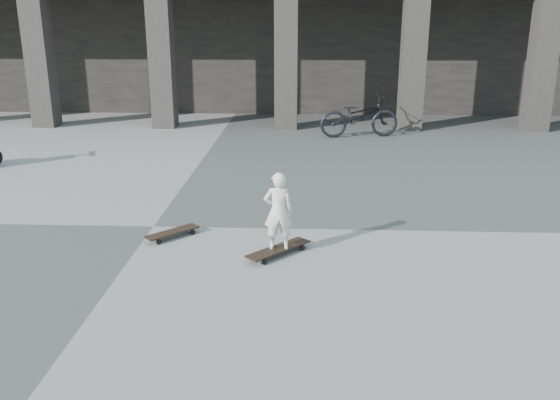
{
  "coord_description": "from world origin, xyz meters",
  "views": [
    {
      "loc": [
        2.42,
        -8.71,
        3.24
      ],
      "look_at": [
        2.04,
        -0.56,
        0.65
      ],
      "focal_mm": 38.0,
      "sensor_mm": 36.0,
      "label": 1
    }
  ],
  "objects_px": {
    "longboard": "(278,250)",
    "child": "(278,211)",
    "bicycle": "(359,116)",
    "skateboard_spare": "(172,233)"
  },
  "relations": [
    {
      "from": "child",
      "to": "bicycle",
      "type": "distance_m",
      "value": 8.55
    },
    {
      "from": "skateboard_spare",
      "to": "child",
      "type": "xyz_separation_m",
      "value": [
        1.63,
        -0.6,
        0.57
      ]
    },
    {
      "from": "longboard",
      "to": "child",
      "type": "bearing_deg",
      "value": -73.26
    },
    {
      "from": "longboard",
      "to": "child",
      "type": "xyz_separation_m",
      "value": [
        0.0,
        -0.0,
        0.57
      ]
    },
    {
      "from": "child",
      "to": "bicycle",
      "type": "relative_size",
      "value": 0.51
    },
    {
      "from": "longboard",
      "to": "skateboard_spare",
      "type": "distance_m",
      "value": 1.73
    },
    {
      "from": "child",
      "to": "bicycle",
      "type": "xyz_separation_m",
      "value": [
        1.78,
        8.36,
        -0.09
      ]
    },
    {
      "from": "skateboard_spare",
      "to": "child",
      "type": "relative_size",
      "value": 0.7
    },
    {
      "from": "child",
      "to": "bicycle",
      "type": "height_order",
      "value": "child"
    },
    {
      "from": "longboard",
      "to": "child",
      "type": "distance_m",
      "value": 0.57
    }
  ]
}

